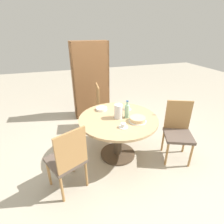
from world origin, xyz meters
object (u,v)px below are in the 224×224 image
at_px(bookshelf, 91,83).
at_px(cup_b, 123,126).
at_px(chair_c, 178,130).
at_px(water_bottle, 127,111).
at_px(chair_a, 104,106).
at_px(cup_a, 128,108).
at_px(coffee_pot, 118,111).
at_px(cake_main, 138,119).
at_px(chair_b, 68,159).

bearing_deg(bookshelf, cup_b, 92.30).
relative_size(chair_c, water_bottle, 3.40).
distance_m(chair_a, water_bottle, 1.04).
distance_m(bookshelf, cup_a, 1.41).
xyz_separation_m(chair_a, coffee_pot, (-0.03, -0.96, 0.33)).
xyz_separation_m(chair_a, cake_main, (0.20, -1.15, 0.24)).
relative_size(chair_a, chair_c, 1.00).
bearing_deg(cup_a, cake_main, -92.44).
height_order(chair_a, cake_main, chair_a).
bearing_deg(cup_b, bookshelf, 92.30).
bearing_deg(water_bottle, cup_a, 65.42).
xyz_separation_m(coffee_pot, water_bottle, (0.13, -0.03, -0.00)).
relative_size(bookshelf, coffee_pot, 6.60).
bearing_deg(water_bottle, chair_a, 95.57).
relative_size(water_bottle, cup_a, 2.15).
distance_m(coffee_pot, cup_b, 0.31).
height_order(coffee_pot, cup_b, coffee_pot).
xyz_separation_m(bookshelf, cake_main, (0.34, -1.80, -0.08)).
distance_m(chair_a, bookshelf, 0.74).
height_order(chair_a, bookshelf, bookshelf).
relative_size(chair_b, water_bottle, 3.40).
relative_size(chair_b, coffee_pot, 3.65).
xyz_separation_m(chair_b, cup_a, (1.09, 0.72, 0.24)).
bearing_deg(coffee_pot, cup_a, 44.14).
height_order(chair_a, chair_c, same).
bearing_deg(water_bottle, coffee_pot, 167.82).
relative_size(chair_c, bookshelf, 0.55).
relative_size(coffee_pot, cup_b, 2.00).
bearing_deg(chair_a, cup_b, -176.80).
distance_m(chair_c, water_bottle, 0.89).
distance_m(chair_c, coffee_pot, 1.01).
distance_m(coffee_pot, cup_a, 0.37).
distance_m(chair_b, bookshelf, 2.22).
height_order(chair_c, water_bottle, water_bottle).
bearing_deg(chair_a, bookshelf, 18.11).
xyz_separation_m(chair_a, cup_a, (0.22, -0.71, 0.24)).
relative_size(bookshelf, cup_b, 13.20).
bearing_deg(water_bottle, chair_c, -19.94).
bearing_deg(cup_b, coffee_pot, 84.24).
bearing_deg(chair_a, water_bottle, -168.38).
xyz_separation_m(chair_b, coffee_pot, (0.83, 0.47, 0.33)).
relative_size(chair_a, chair_b, 1.00).
relative_size(chair_a, water_bottle, 3.40).
xyz_separation_m(chair_b, cup_b, (0.80, 0.18, 0.24)).
bearing_deg(chair_c, chair_a, 147.60).
relative_size(water_bottle, cake_main, 1.06).
bearing_deg(coffee_pot, chair_a, 88.04).
xyz_separation_m(bookshelf, water_bottle, (0.23, -1.63, -0.00)).
relative_size(cake_main, cup_b, 2.03).
xyz_separation_m(bookshelf, cup_b, (0.08, -1.89, -0.09)).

